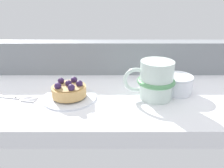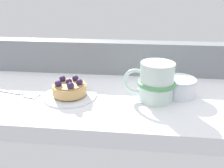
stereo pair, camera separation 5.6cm
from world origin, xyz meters
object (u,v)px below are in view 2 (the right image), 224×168
Objects in this scene: coffee_mug at (155,82)px; raspberry_tart at (69,88)px; dessert_fork at (9,91)px; sugar_bowl at (179,86)px; dessert_plate at (70,95)px.

raspberry_tart is at bearing -178.56° from coffee_mug.
coffee_mug reaches higher than dessert_fork.
sugar_bowl is at bearing 7.94° from raspberry_tart.
dessert_plate is 1.05× the size of coffee_mug.
dessert_plate is at bearing 122.61° from raspberry_tart.
dessert_plate is 21.41cm from coffee_mug.
dessert_fork is at bearing -175.78° from sugar_bowl.
dessert_fork is at bearing 178.02° from dessert_plate.
raspberry_tart is at bearing -172.06° from sugar_bowl.
sugar_bowl reaches higher than dessert_fork.
coffee_mug is 7.47cm from sugar_bowl.
dessert_plate is 16.39cm from dessert_fork.
raspberry_tart reaches higher than dessert_fork.
coffee_mug is 1.53× the size of sugar_bowl.
coffee_mug is at bearing -0.08° from dessert_fork.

